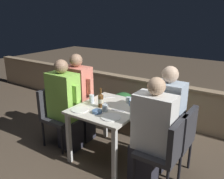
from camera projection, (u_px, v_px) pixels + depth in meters
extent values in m
plane|color=brown|center=(109.00, 156.00, 3.29)|extent=(16.00, 16.00, 0.00)
cube|color=tan|center=(154.00, 102.00, 4.31)|extent=(9.00, 0.14, 0.68)
cube|color=#9E8466|center=(155.00, 83.00, 4.20)|extent=(9.00, 0.18, 0.04)
cube|color=silver|center=(109.00, 108.00, 3.06)|extent=(0.80, 0.91, 0.03)
cube|color=silver|center=(69.00, 138.00, 3.05)|extent=(0.05, 0.05, 0.70)
cube|color=silver|center=(114.00, 156.00, 2.67)|extent=(0.05, 0.05, 0.70)
cube|color=silver|center=(105.00, 117.00, 3.68)|extent=(0.05, 0.05, 0.70)
cube|color=silver|center=(146.00, 128.00, 3.31)|extent=(0.05, 0.05, 0.70)
cube|color=brown|center=(134.00, 124.00, 3.90)|extent=(0.87, 0.36, 0.28)
ellipsoid|color=#235628|center=(122.00, 104.00, 3.94)|extent=(0.39, 0.47, 0.37)
ellipsoid|color=#235628|center=(135.00, 107.00, 3.81)|extent=(0.39, 0.47, 0.37)
ellipsoid|color=#235628|center=(149.00, 110.00, 3.68)|extent=(0.39, 0.47, 0.37)
cube|color=#333338|center=(61.00, 118.00, 3.45)|extent=(0.44, 0.44, 0.05)
cube|color=#333338|center=(51.00, 101.00, 3.48)|extent=(0.06, 0.44, 0.40)
cylinder|color=black|center=(43.00, 134.00, 3.47)|extent=(0.03, 0.03, 0.40)
cylinder|color=black|center=(62.00, 141.00, 3.27)|extent=(0.03, 0.03, 0.40)
cylinder|color=black|center=(62.00, 124.00, 3.77)|extent=(0.03, 0.03, 0.40)
cylinder|color=black|center=(81.00, 130.00, 3.57)|extent=(0.03, 0.03, 0.40)
cube|color=#282833|center=(71.00, 133.00, 3.42)|extent=(0.30, 0.23, 0.45)
cube|color=#8CCC4C|center=(63.00, 96.00, 3.30)|extent=(0.43, 0.26, 0.66)
cube|color=#8CCC4C|center=(76.00, 94.00, 3.15)|extent=(0.07, 0.07, 0.24)
sphere|color=#99755B|center=(61.00, 66.00, 3.17)|extent=(0.19, 0.19, 0.19)
cube|color=#333338|center=(75.00, 110.00, 3.72)|extent=(0.44, 0.44, 0.05)
cube|color=#333338|center=(65.00, 94.00, 3.75)|extent=(0.06, 0.44, 0.40)
cylinder|color=black|center=(58.00, 125.00, 3.74)|extent=(0.03, 0.03, 0.40)
cylinder|color=black|center=(77.00, 131.00, 3.53)|extent=(0.03, 0.03, 0.40)
cylinder|color=black|center=(75.00, 116.00, 4.04)|extent=(0.03, 0.03, 0.40)
cylinder|color=black|center=(93.00, 122.00, 3.84)|extent=(0.03, 0.03, 0.40)
cube|color=#282833|center=(84.00, 125.00, 3.69)|extent=(0.29, 0.23, 0.45)
cube|color=#E07A66|center=(77.00, 89.00, 3.57)|extent=(0.41, 0.26, 0.68)
cube|color=#E07A66|center=(90.00, 87.00, 3.41)|extent=(0.07, 0.07, 0.24)
sphere|color=#99755B|center=(76.00, 60.00, 3.43)|extent=(0.19, 0.19, 0.19)
cube|color=#333338|center=(158.00, 152.00, 2.61)|extent=(0.44, 0.44, 0.05)
cube|color=#333338|center=(178.00, 139.00, 2.43)|extent=(0.06, 0.44, 0.40)
cylinder|color=black|center=(134.00, 172.00, 2.63)|extent=(0.03, 0.03, 0.40)
cylinder|color=black|center=(149.00, 156.00, 2.93)|extent=(0.03, 0.03, 0.40)
cylinder|color=black|center=(179.00, 167.00, 2.73)|extent=(0.03, 0.03, 0.40)
cube|color=#282833|center=(144.00, 163.00, 2.76)|extent=(0.31, 0.23, 0.45)
cube|color=white|center=(154.00, 123.00, 2.54)|extent=(0.44, 0.26, 0.63)
cube|color=white|center=(134.00, 111.00, 2.65)|extent=(0.07, 0.07, 0.24)
sphere|color=tan|center=(156.00, 86.00, 2.41)|extent=(0.19, 0.19, 0.19)
cube|color=#333338|center=(171.00, 140.00, 2.85)|extent=(0.44, 0.44, 0.05)
cube|color=#333338|center=(189.00, 128.00, 2.67)|extent=(0.06, 0.44, 0.40)
cylinder|color=black|center=(148.00, 159.00, 2.87)|extent=(0.03, 0.03, 0.40)
cylinder|color=black|center=(179.00, 170.00, 2.66)|extent=(0.03, 0.03, 0.40)
cylinder|color=black|center=(161.00, 145.00, 3.17)|extent=(0.03, 0.03, 0.40)
cylinder|color=black|center=(190.00, 154.00, 2.96)|extent=(0.03, 0.03, 0.40)
cube|color=#282833|center=(157.00, 151.00, 3.00)|extent=(0.26, 0.23, 0.45)
cube|color=silver|center=(167.00, 111.00, 2.77)|extent=(0.37, 0.26, 0.69)
cube|color=silver|center=(148.00, 100.00, 2.88)|extent=(0.07, 0.07, 0.24)
sphere|color=beige|center=(170.00, 74.00, 2.63)|extent=(0.19, 0.19, 0.19)
cylinder|color=brown|center=(101.00, 101.00, 3.03)|extent=(0.07, 0.07, 0.16)
cylinder|color=beige|center=(101.00, 101.00, 3.03)|extent=(0.07, 0.07, 0.06)
cone|color=brown|center=(101.00, 94.00, 3.00)|extent=(0.07, 0.07, 0.03)
cylinder|color=brown|center=(101.00, 91.00, 2.99)|extent=(0.03, 0.03, 0.07)
cylinder|color=white|center=(80.00, 110.00, 2.96)|extent=(0.21, 0.21, 0.01)
cylinder|color=white|center=(111.00, 117.00, 2.75)|extent=(0.23, 0.23, 0.01)
cylinder|color=#4C709E|center=(97.00, 112.00, 2.88)|extent=(0.12, 0.12, 0.03)
torus|color=#4C709E|center=(97.00, 111.00, 2.87)|extent=(0.12, 0.12, 0.01)
cylinder|color=#4C709E|center=(135.00, 104.00, 3.11)|extent=(0.16, 0.16, 0.05)
torus|color=#4C709E|center=(135.00, 102.00, 3.10)|extent=(0.16, 0.16, 0.01)
cylinder|color=silver|center=(92.00, 99.00, 3.19)|extent=(0.07, 0.07, 0.11)
cylinder|color=silver|center=(128.00, 100.00, 3.20)|extent=(0.08, 0.08, 0.08)
cylinder|color=silver|center=(105.00, 108.00, 2.92)|extent=(0.07, 0.07, 0.09)
cube|color=silver|center=(105.00, 103.00, 3.19)|extent=(0.16, 0.08, 0.01)
cube|color=silver|center=(109.00, 97.00, 3.40)|extent=(0.14, 0.13, 0.01)
cube|color=silver|center=(118.00, 110.00, 2.94)|extent=(0.17, 0.06, 0.01)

